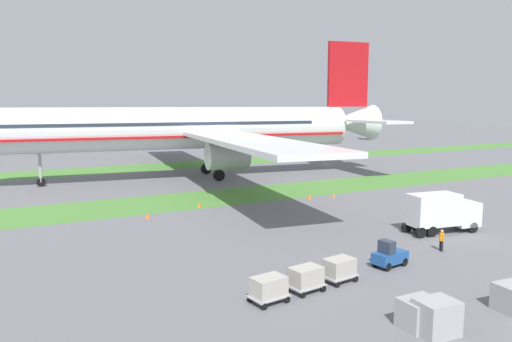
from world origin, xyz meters
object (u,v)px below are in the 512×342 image
object	(u,v)px
cargo_dolly_third	(269,287)
catering_truck	(442,211)
ground_crew_marshaller	(442,239)
taxiway_marker_1	(199,205)
taxiway_marker_0	(148,216)
taxiway_marker_2	(334,195)
taxiway_marker_3	(309,196)
airliner	(198,128)
baggage_tug	(389,256)
uld_container_0	(437,317)
uld_container_1	(420,313)
cargo_dolly_second	(306,277)
cargo_dolly_lead	(339,268)

from	to	relation	value
cargo_dolly_third	catering_truck	world-z (taller)	catering_truck
ground_crew_marshaller	taxiway_marker_1	distance (m)	26.74
taxiway_marker_0	catering_truck	bearing A→B (deg)	-39.48
taxiway_marker_2	taxiway_marker_3	xyz separation A→B (m)	(-3.43, 0.36, 0.09)
airliner	taxiway_marker_0	xyz separation A→B (m)	(-14.60, -22.95, -7.58)
cargo_dolly_third	taxiway_marker_3	size ratio (longest dim) A/B	3.71
baggage_tug	cargo_dolly_third	bearing A→B (deg)	-90.00
uld_container_0	uld_container_1	world-z (taller)	uld_container_0
uld_container_1	airliner	bearing A→B (deg)	80.51
taxiway_marker_0	taxiway_marker_1	size ratio (longest dim) A/B	0.94
taxiway_marker_2	taxiway_marker_0	bearing A→B (deg)	-179.41
cargo_dolly_second	catering_truck	distance (m)	19.62
taxiway_marker_2	ground_crew_marshaller	bearing A→B (deg)	-105.95
cargo_dolly_third	uld_container_0	xyz separation A→B (m)	(5.46, -7.46, -0.02)
catering_truck	ground_crew_marshaller	bearing A→B (deg)	-39.09
catering_truck	baggage_tug	bearing A→B (deg)	-56.33
uld_container_0	cargo_dolly_second	bearing A→B (deg)	108.26
cargo_dolly_lead	uld_container_1	distance (m)	7.28
baggage_tug	cargo_dolly_third	world-z (taller)	baggage_tug
cargo_dolly_lead	ground_crew_marshaller	size ratio (longest dim) A/B	1.37
cargo_dolly_third	taxiway_marker_2	bearing A→B (deg)	128.72
taxiway_marker_3	cargo_dolly_second	bearing A→B (deg)	-124.80
airliner	ground_crew_marshaller	xyz separation A→B (m)	(2.70, -44.98, -6.91)
airliner	catering_truck	bearing A→B (deg)	-162.11
taxiway_marker_0	taxiway_marker_2	world-z (taller)	taxiway_marker_0
airliner	taxiway_marker_2	size ratio (longest dim) A/B	168.30
airliner	baggage_tug	world-z (taller)	airliner
cargo_dolly_lead	uld_container_0	bearing A→B (deg)	-9.71
taxiway_marker_1	taxiway_marker_3	xyz separation A→B (m)	(13.64, -1.87, 0.04)
cargo_dolly_lead	uld_container_0	size ratio (longest dim) A/B	1.19
cargo_dolly_second	taxiway_marker_2	size ratio (longest dim) A/B	5.15
cargo_dolly_third	baggage_tug	bearing A→B (deg)	90.00
taxiway_marker_3	taxiway_marker_2	bearing A→B (deg)	-6.03
baggage_tug	cargo_dolly_third	size ratio (longest dim) A/B	1.16
uld_container_1	cargo_dolly_second	bearing A→B (deg)	109.53
uld_container_1	taxiway_marker_0	size ratio (longest dim) A/B	3.75
uld_container_1	taxiway_marker_1	xyz separation A→B (m)	(0.97, 33.29, -0.48)
ground_crew_marshaller	taxiway_marker_1	bearing A→B (deg)	-138.74
cargo_dolly_third	uld_container_1	distance (m)	8.39
cargo_dolly_lead	airliner	bearing A→B (deg)	161.85
taxiway_marker_0	cargo_dolly_third	bearing A→B (deg)	-89.29
catering_truck	taxiway_marker_1	world-z (taller)	catering_truck
baggage_tug	uld_container_0	size ratio (longest dim) A/B	1.38
airliner	cargo_dolly_second	bearing A→B (deg)	174.15
uld_container_0	taxiway_marker_0	size ratio (longest dim) A/B	3.75
taxiway_marker_1	baggage_tug	bearing A→B (deg)	-80.06
taxiway_marker_2	cargo_dolly_lead	bearing A→B (deg)	-126.51
cargo_dolly_second	ground_crew_marshaller	xyz separation A→B (m)	(14.12, 1.91, 0.03)
catering_truck	taxiway_marker_3	world-z (taller)	catering_truck
airliner	taxiway_marker_0	size ratio (longest dim) A/B	145.80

